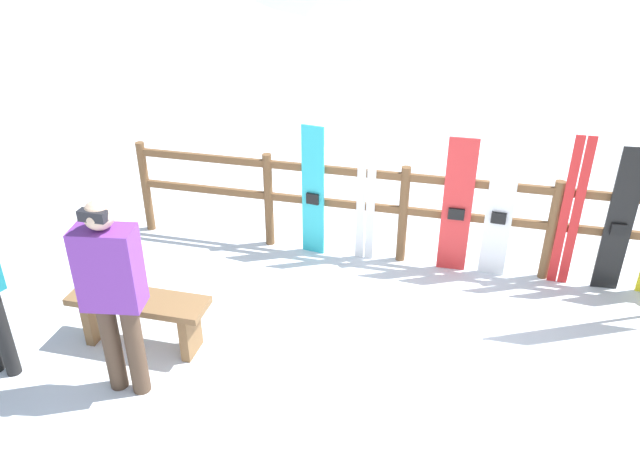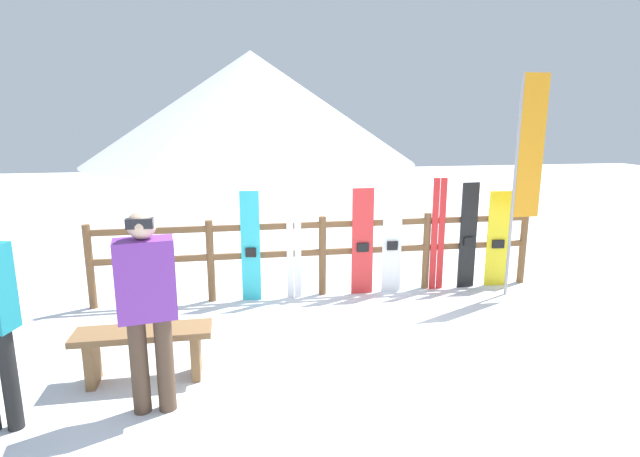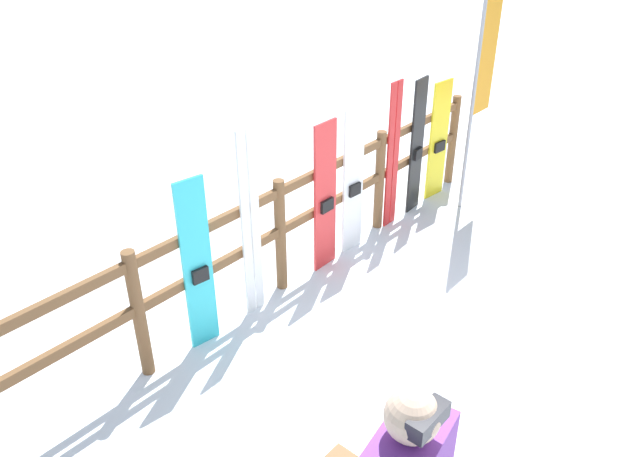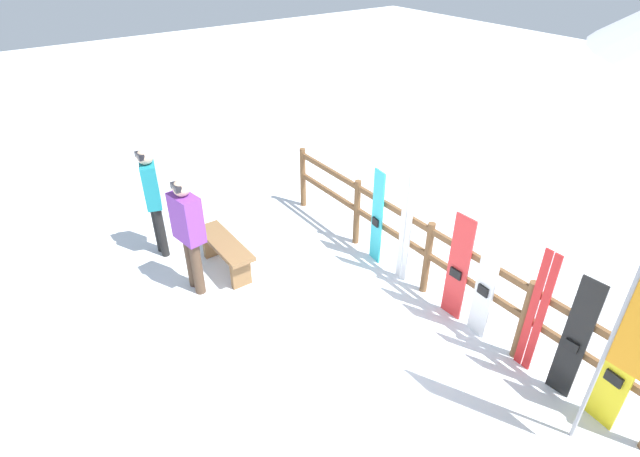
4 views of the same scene
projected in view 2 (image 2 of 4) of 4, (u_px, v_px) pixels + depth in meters
name	position (u px, v px, depth m)	size (l,w,h in m)	color
ground_plane	(361.00, 368.00, 4.87)	(40.00, 40.00, 0.00)	white
mountain_backdrop	(252.00, 108.00, 27.45)	(18.00, 18.00, 6.00)	silver
fence	(322.00, 248.00, 6.79)	(6.09, 0.10, 1.10)	brown
bench	(144.00, 344.00, 4.58)	(1.23, 0.36, 0.50)	brown
person_purple	(147.00, 299.00, 3.96)	(0.48, 0.32, 1.69)	#4C3828
snowboard_cyan	(251.00, 247.00, 6.56)	(0.25, 0.08, 1.48)	#2DBFCC
ski_pair_white	(294.00, 237.00, 6.63)	(0.19, 0.02, 1.70)	white
snowboard_red	(362.00, 242.00, 6.81)	(0.30, 0.06, 1.48)	red
snowboard_white	(392.00, 240.00, 6.88)	(0.27, 0.07, 1.49)	white
ski_pair_red	(438.00, 234.00, 6.99)	(0.19, 0.02, 1.59)	red
snowboard_black_stripe	(468.00, 236.00, 7.07)	(0.26, 0.07, 1.52)	black
snowboard_yellow	(498.00, 239.00, 7.16)	(0.32, 0.08, 1.39)	yellow
rental_flag	(525.00, 162.00, 6.56)	(0.40, 0.04, 2.96)	#99999E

